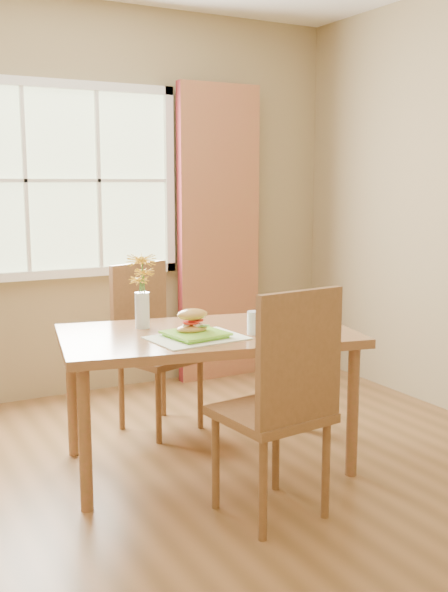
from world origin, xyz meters
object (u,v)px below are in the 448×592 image
croissant_sandwich (192,321)px  water_glass (255,323)px  flower_vase (142,284)px  chair_near (284,396)px  chair_far (151,338)px  dining_table (207,346)px

croissant_sandwich → water_glass: croissant_sandwich is taller
water_glass → flower_vase: (-0.45, 0.41, 0.18)m
chair_near → chair_far: chair_near is taller
chair_far → water_glass: bearing=-94.5°
chair_far → dining_table: bearing=-106.0°
chair_far → flower_vase: size_ratio=2.56×
water_glass → croissant_sandwich: bearing=163.0°
dining_table → chair_near: (0.01, -0.71, -0.08)m
chair_near → water_glass: 0.61m
chair_far → flower_vase: 0.66m
chair_far → water_glass: chair_far is taller
dining_table → water_glass: bearing=-30.7°
chair_far → flower_vase: flower_vase is taller
chair_near → croissant_sandwich: (-0.13, 0.64, 0.23)m
dining_table → chair_near: 0.71m
water_glass → dining_table: bearing=137.7°
chair_near → water_glass: chair_near is taller
water_glass → chair_far: bearing=103.7°
chair_near → croissant_sandwich: chair_near is taller
croissant_sandwich → flower_vase: flower_vase is taller
croissant_sandwich → water_glass: size_ratio=1.46×
water_glass → flower_vase: flower_vase is taller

